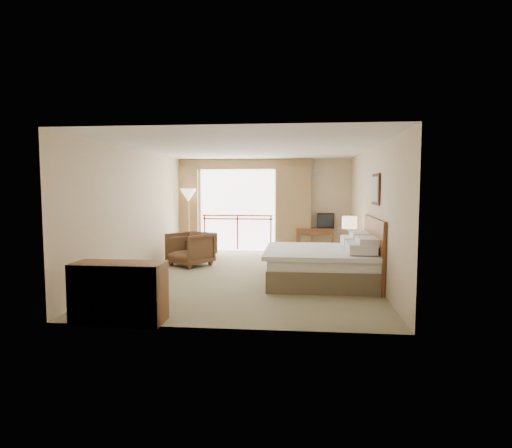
# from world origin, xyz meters

# --- Properties ---
(floor) EXTENTS (7.00, 7.00, 0.00)m
(floor) POSITION_xyz_m (0.00, 0.00, 0.00)
(floor) COLOR gray
(floor) RESTS_ON ground
(ceiling) EXTENTS (7.00, 7.00, 0.00)m
(ceiling) POSITION_xyz_m (0.00, 0.00, 2.70)
(ceiling) COLOR white
(ceiling) RESTS_ON wall_back
(wall_back) EXTENTS (5.00, 0.00, 5.00)m
(wall_back) POSITION_xyz_m (0.00, 3.50, 1.35)
(wall_back) COLOR beige
(wall_back) RESTS_ON ground
(wall_front) EXTENTS (5.00, 0.00, 5.00)m
(wall_front) POSITION_xyz_m (0.00, -3.50, 1.35)
(wall_front) COLOR beige
(wall_front) RESTS_ON ground
(wall_left) EXTENTS (0.00, 7.00, 7.00)m
(wall_left) POSITION_xyz_m (-2.50, 0.00, 1.35)
(wall_left) COLOR beige
(wall_left) RESTS_ON ground
(wall_right) EXTENTS (0.00, 7.00, 7.00)m
(wall_right) POSITION_xyz_m (2.50, 0.00, 1.35)
(wall_right) COLOR beige
(wall_right) RESTS_ON ground
(balcony_door) EXTENTS (2.40, 0.00, 2.40)m
(balcony_door) POSITION_xyz_m (-0.80, 3.48, 1.20)
(balcony_door) COLOR white
(balcony_door) RESTS_ON wall_back
(balcony_railing) EXTENTS (2.09, 0.03, 1.02)m
(balcony_railing) POSITION_xyz_m (-0.80, 3.46, 0.81)
(balcony_railing) COLOR red
(balcony_railing) RESTS_ON wall_back
(curtain_left) EXTENTS (1.00, 0.26, 2.50)m
(curtain_left) POSITION_xyz_m (-2.45, 3.35, 1.25)
(curtain_left) COLOR olive
(curtain_left) RESTS_ON wall_back
(curtain_right) EXTENTS (1.00, 0.26, 2.50)m
(curtain_right) POSITION_xyz_m (0.85, 3.35, 1.25)
(curtain_right) COLOR olive
(curtain_right) RESTS_ON wall_back
(valance) EXTENTS (4.40, 0.22, 0.28)m
(valance) POSITION_xyz_m (-0.80, 3.38, 2.55)
(valance) COLOR olive
(valance) RESTS_ON wall_back
(hvac_vent) EXTENTS (0.50, 0.04, 0.50)m
(hvac_vent) POSITION_xyz_m (1.30, 3.47, 2.35)
(hvac_vent) COLOR silver
(hvac_vent) RESTS_ON wall_back
(bed) EXTENTS (2.13, 2.06, 0.97)m
(bed) POSITION_xyz_m (1.50, -0.60, 0.38)
(bed) COLOR brown
(bed) RESTS_ON floor
(headboard) EXTENTS (0.06, 2.10, 1.30)m
(headboard) POSITION_xyz_m (2.46, -0.60, 0.65)
(headboard) COLOR #613116
(headboard) RESTS_ON wall_right
(framed_art) EXTENTS (0.04, 0.72, 0.60)m
(framed_art) POSITION_xyz_m (2.47, -0.60, 1.85)
(framed_art) COLOR black
(framed_art) RESTS_ON wall_right
(nightstand) EXTENTS (0.44, 0.52, 0.59)m
(nightstand) POSITION_xyz_m (2.17, 0.93, 0.30)
(nightstand) COLOR #613116
(nightstand) RESTS_ON floor
(table_lamp) EXTENTS (0.34, 0.34, 0.60)m
(table_lamp) POSITION_xyz_m (2.17, 0.98, 1.06)
(table_lamp) COLOR tan
(table_lamp) RESTS_ON nightstand
(phone) EXTENTS (0.19, 0.16, 0.07)m
(phone) POSITION_xyz_m (2.12, 0.78, 0.63)
(phone) COLOR black
(phone) RESTS_ON nightstand
(desk) EXTENTS (1.09, 0.53, 0.72)m
(desk) POSITION_xyz_m (1.47, 3.44, 0.56)
(desk) COLOR #613116
(desk) RESTS_ON floor
(tv) EXTENTS (0.47, 0.38, 0.43)m
(tv) POSITION_xyz_m (1.77, 3.38, 0.93)
(tv) COLOR black
(tv) RESTS_ON desk
(coffee_maker) EXTENTS (0.13, 0.13, 0.27)m
(coffee_maker) POSITION_xyz_m (1.12, 3.39, 0.84)
(coffee_maker) COLOR black
(coffee_maker) RESTS_ON desk
(cup) EXTENTS (0.10, 0.10, 0.11)m
(cup) POSITION_xyz_m (1.27, 3.34, 0.76)
(cup) COLOR white
(cup) RESTS_ON desk
(wastebasket) EXTENTS (0.30, 0.30, 0.29)m
(wastebasket) POSITION_xyz_m (0.93, 2.83, 0.15)
(wastebasket) COLOR black
(wastebasket) RESTS_ON floor
(armchair_far) EXTENTS (0.95, 0.94, 0.68)m
(armchair_far) POSITION_xyz_m (-1.67, 2.18, 0.00)
(armchair_far) COLOR #482E1A
(armchair_far) RESTS_ON floor
(armchair_near) EXTENTS (1.22, 1.22, 0.81)m
(armchair_near) POSITION_xyz_m (-1.59, 0.96, 0.00)
(armchair_near) COLOR #482E1A
(armchair_near) RESTS_ON floor
(side_table) EXTENTS (0.51, 0.51, 0.55)m
(side_table) POSITION_xyz_m (-1.92, 1.51, 0.38)
(side_table) COLOR black
(side_table) RESTS_ON floor
(book) EXTENTS (0.24, 0.25, 0.02)m
(book) POSITION_xyz_m (-1.92, 1.51, 0.56)
(book) COLOR white
(book) RESTS_ON side_table
(floor_lamp) EXTENTS (0.47, 0.47, 1.84)m
(floor_lamp) POSITION_xyz_m (-2.15, 2.99, 1.59)
(floor_lamp) COLOR tan
(floor_lamp) RESTS_ON floor
(dresser) EXTENTS (1.27, 0.54, 0.85)m
(dresser) POSITION_xyz_m (-1.50, -3.37, 0.42)
(dresser) COLOR #613116
(dresser) RESTS_ON floor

